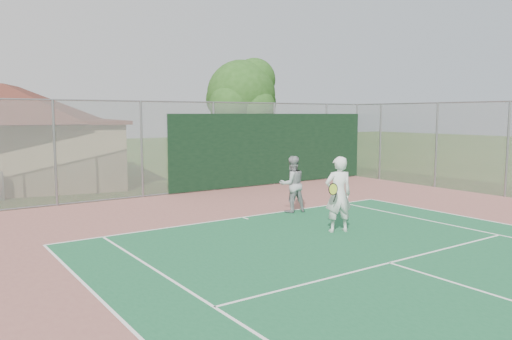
{
  "coord_description": "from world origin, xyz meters",
  "views": [
    {
      "loc": [
        -7.87,
        -0.17,
        3.04
      ],
      "look_at": [
        -0.17,
        10.93,
        1.52
      ],
      "focal_mm": 35.0,
      "sensor_mm": 36.0,
      "label": 1
    }
  ],
  "objects": [
    {
      "name": "tree",
      "position": [
        6.71,
        22.06,
        3.93
      ],
      "size": [
        4.29,
        4.06,
        5.98
      ],
      "color": "#372314",
      "rests_on": "ground"
    },
    {
      "name": "player_grey_back",
      "position": [
        1.71,
        11.69,
        0.87
      ],
      "size": [
        0.96,
        0.82,
        1.74
      ],
      "rotation": [
        0.0,
        0.0,
        2.93
      ],
      "color": "#96989A",
      "rests_on": "ground"
    },
    {
      "name": "back_fence",
      "position": [
        2.11,
        16.98,
        1.67
      ],
      "size": [
        20.08,
        0.11,
        3.53
      ],
      "color": "gray",
      "rests_on": "ground"
    },
    {
      "name": "side_fence_right",
      "position": [
        10.0,
        12.5,
        1.75
      ],
      "size": [
        0.08,
        9.0,
        3.5
      ],
      "color": "gray",
      "rests_on": "ground"
    },
    {
      "name": "player_white_front",
      "position": [
        1.04,
        8.98,
        0.98
      ],
      "size": [
        1.05,
        0.7,
        1.95
      ],
      "rotation": [
        0.0,
        0.0,
        2.78
      ],
      "color": "silver",
      "rests_on": "ground"
    }
  ]
}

